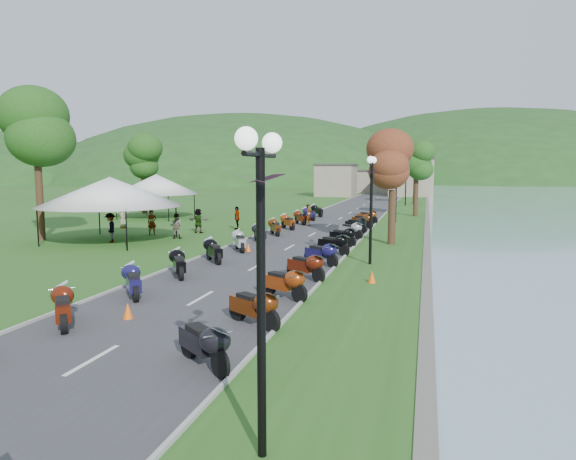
% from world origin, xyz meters
% --- Properties ---
extents(road, '(7.00, 120.00, 0.02)m').
position_xyz_m(road, '(0.00, 40.00, 0.01)').
color(road, '#3C3C40').
rests_on(road, ground).
extents(hills_backdrop, '(360.00, 120.00, 76.00)m').
position_xyz_m(hills_backdrop, '(0.00, 200.00, 0.00)').
color(hills_backdrop, '#285621').
rests_on(hills_backdrop, ground).
extents(far_building, '(18.00, 16.00, 5.00)m').
position_xyz_m(far_building, '(-2.00, 85.00, 2.50)').
color(far_building, gray).
rests_on(far_building, ground).
extents(moto_row_left, '(2.60, 47.87, 1.10)m').
position_xyz_m(moto_row_left, '(-2.39, 18.31, 0.55)').
color(moto_row_left, '#331411').
rests_on(moto_row_left, ground).
extents(moto_row_right, '(2.60, 34.51, 1.10)m').
position_xyz_m(moto_row_right, '(2.71, 20.38, 0.55)').
color(moto_row_right, '#331411').
rests_on(moto_row_right, ground).
extents(streetlamp_near, '(1.40, 1.40, 5.00)m').
position_xyz_m(streetlamp_near, '(5.11, 1.18, 2.50)').
color(streetlamp_near, black).
rests_on(streetlamp_near, ground).
extents(vendor_tent_main, '(5.81, 5.81, 4.00)m').
position_xyz_m(vendor_tent_main, '(-11.27, 21.51, 2.00)').
color(vendor_tent_main, white).
rests_on(vendor_tent_main, ground).
extents(vendor_tent_side, '(5.07, 5.07, 4.00)m').
position_xyz_m(vendor_tent_side, '(-16.31, 36.00, 2.00)').
color(vendor_tent_side, white).
rests_on(vendor_tent_side, ground).
extents(tree_park_left, '(4.07, 4.07, 11.32)m').
position_xyz_m(tree_park_left, '(-16.03, 21.04, 5.66)').
color(tree_park_left, '#28601B').
rests_on(tree_park_left, ground).
extents(tree_lakeside, '(2.66, 2.66, 7.39)m').
position_xyz_m(tree_lakeside, '(5.54, 24.81, 3.69)').
color(tree_lakeside, '#28601B').
rests_on(tree_lakeside, ground).
extents(pedestrian_a, '(0.76, 0.78, 1.73)m').
position_xyz_m(pedestrian_a, '(-10.51, 25.04, 0.00)').
color(pedestrian_a, slate).
rests_on(pedestrian_a, ground).
extents(pedestrian_b, '(0.86, 0.59, 1.63)m').
position_xyz_m(pedestrian_b, '(-8.09, 23.85, 0.00)').
color(pedestrian_b, slate).
rests_on(pedestrian_b, ground).
extents(pedestrian_c, '(0.98, 1.26, 1.81)m').
position_xyz_m(pedestrian_c, '(-11.16, 21.23, 0.00)').
color(pedestrian_c, slate).
rests_on(pedestrian_c, ground).
extents(traffic_cone_near, '(0.32, 0.32, 0.50)m').
position_xyz_m(traffic_cone_near, '(-1.07, 7.19, 0.25)').
color(traffic_cone_near, '#F2590C').
rests_on(traffic_cone_near, ground).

